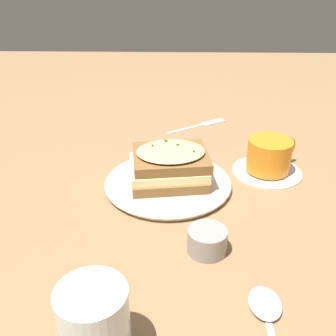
% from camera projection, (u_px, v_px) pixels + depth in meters
% --- Properties ---
extents(ground_plane, '(2.40, 2.40, 0.00)m').
position_uv_depth(ground_plane, '(165.00, 192.00, 0.72)').
color(ground_plane, olive).
extents(dinner_plate, '(0.24, 0.24, 0.01)m').
position_uv_depth(dinner_plate, '(168.00, 183.00, 0.74)').
color(dinner_plate, silver).
rests_on(dinner_plate, ground_plane).
extents(sandwich, '(0.14, 0.16, 0.06)m').
position_uv_depth(sandwich, '(169.00, 165.00, 0.72)').
color(sandwich, brown).
rests_on(sandwich, dinner_plate).
extents(teacup_with_saucer, '(0.14, 0.14, 0.07)m').
position_uv_depth(teacup_with_saucer, '(269.00, 158.00, 0.78)').
color(teacup_with_saucer, white).
rests_on(teacup_with_saucer, ground_plane).
extents(water_glass, '(0.07, 0.07, 0.09)m').
position_uv_depth(water_glass, '(95.00, 325.00, 0.41)').
color(water_glass, silver).
rests_on(water_glass, ground_plane).
extents(fork, '(0.11, 0.15, 0.00)m').
position_uv_depth(fork, '(203.00, 124.00, 1.01)').
color(fork, silver).
rests_on(fork, ground_plane).
extents(spoon, '(0.16, 0.04, 0.01)m').
position_uv_depth(spoon, '(266.00, 309.00, 0.48)').
color(spoon, silver).
rests_on(spoon, ground_plane).
extents(condiment_pot, '(0.06, 0.06, 0.04)m').
position_uv_depth(condiment_pot, '(207.00, 241.00, 0.57)').
color(condiment_pot, gray).
rests_on(condiment_pot, ground_plane).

